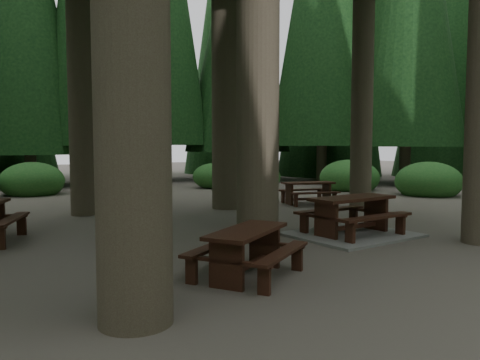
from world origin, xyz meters
TOP-DOWN VIEW (x-y plane):
  - ground at (0.00, 0.00)m, footprint 80.00×80.00m
  - picnic_table_a at (2.45, -0.75)m, footprint 2.46×2.08m
  - picnic_table_d at (5.02, 3.72)m, footprint 1.86×1.65m
  - picnic_table_e at (-0.93, -2.16)m, footprint 1.97×1.89m
  - shrub_ring at (0.70, 0.75)m, footprint 23.86×24.64m

SIDE VIEW (x-z plane):
  - ground at x=0.00m, z-range 0.00..0.00m
  - picnic_table_a at x=2.45m, z-range -0.13..0.67m
  - shrub_ring at x=0.70m, z-range -0.35..1.15m
  - picnic_table_e at x=-0.93m, z-range 0.11..0.78m
  - picnic_table_d at x=5.02m, z-range 0.11..0.80m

